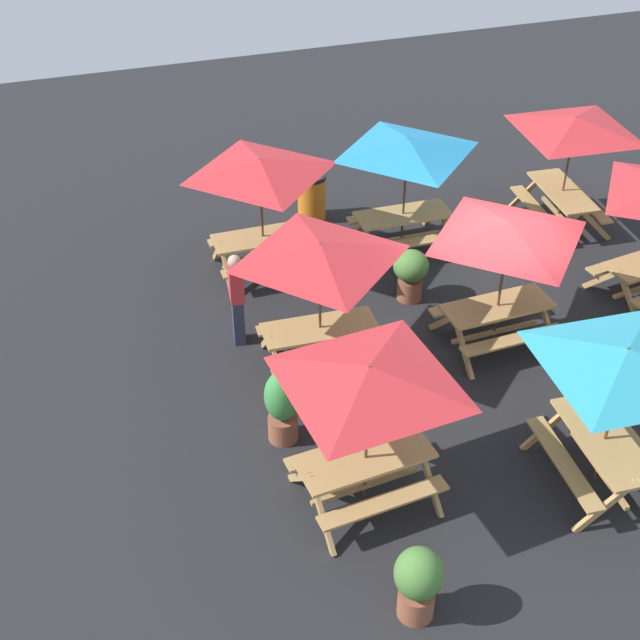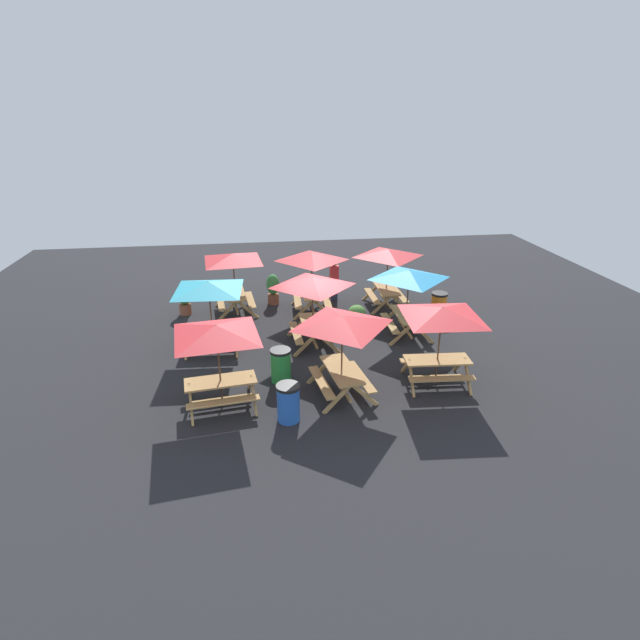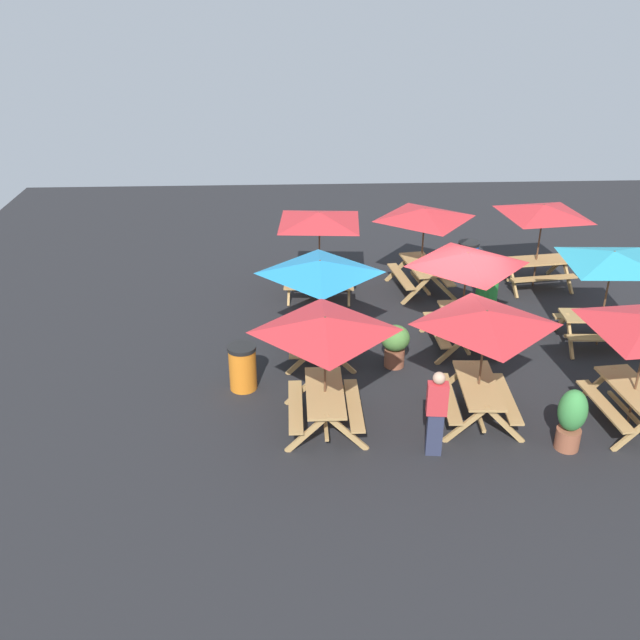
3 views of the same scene
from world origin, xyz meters
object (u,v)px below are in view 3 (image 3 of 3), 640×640
picnic_table_3 (325,333)px  trash_bin_green (487,286)px  trash_bin_orange (243,367)px  person_standing (436,411)px  picnic_table_0 (485,326)px  potted_plant_2 (395,343)px  picnic_table_7 (319,224)px  picnic_table_8 (424,220)px  picnic_table_1 (612,264)px  picnic_table_6 (543,216)px  picnic_table_4 (467,266)px  trash_bin_blue (468,258)px  picnic_table_2 (320,274)px  potted_plant_0 (571,418)px

picnic_table_3 → trash_bin_green: picnic_table_3 is taller
trash_bin_orange → person_standing: size_ratio=0.59×
picnic_table_0 → potted_plant_2: size_ratio=2.43×
potted_plant_2 → person_standing: bearing=-175.2°
picnic_table_7 → trash_bin_green: 4.60m
potted_plant_2 → picnic_table_8: bearing=-17.3°
picnic_table_1 → picnic_table_0: bearing=42.1°
picnic_table_6 → picnic_table_8: same height
picnic_table_1 → picnic_table_3: (-2.99, 6.46, 0.00)m
picnic_table_4 → trash_bin_blue: 4.63m
picnic_table_4 → picnic_table_7: 4.32m
trash_bin_green → picnic_table_8: bearing=58.7°
picnic_table_2 → picnic_table_7: size_ratio=0.83×
picnic_table_0 → picnic_table_3: 2.93m
trash_bin_blue → trash_bin_green: bearing=-178.4°
trash_bin_orange → person_standing: person_standing is taller
trash_bin_blue → picnic_table_0: bearing=168.4°
picnic_table_3 → potted_plant_2: 3.10m
picnic_table_2 → picnic_table_7: 3.34m
picnic_table_6 → potted_plant_0: (-7.32, 1.71, -1.35)m
picnic_table_1 → picnic_table_3: bearing=28.1°
potted_plant_2 → trash_bin_orange: bearing=103.6°
picnic_table_3 → picnic_table_8: 6.90m
picnic_table_4 → trash_bin_orange: picnic_table_4 is taller
picnic_table_0 → picnic_table_4: bearing=-3.7°
picnic_table_6 → person_standing: bearing=53.2°
picnic_table_3 → picnic_table_8: bearing=-24.8°
picnic_table_2 → picnic_table_1: bearing=-86.7°
picnic_table_2 → picnic_table_4: size_ratio=1.00×
picnic_table_6 → trash_bin_blue: bearing=-34.7°
picnic_table_0 → picnic_table_8: size_ratio=1.00×
trash_bin_orange → potted_plant_2: 3.33m
picnic_table_8 → person_standing: picnic_table_8 is taller
picnic_table_2 → person_standing: 4.26m
picnic_table_3 → potted_plant_2: picnic_table_3 is taller
picnic_table_8 → trash_bin_orange: (-4.82, 4.50, -1.49)m
trash_bin_orange → person_standing: 4.26m
trash_bin_blue → person_standing: bearing=163.1°
picnic_table_7 → picnic_table_2: bearing=91.9°
picnic_table_0 → picnic_table_7: (5.92, 2.76, 0.00)m
picnic_table_3 → person_standing: 2.39m
picnic_table_3 → picnic_table_6: 8.83m
picnic_table_1 → potted_plant_2: size_ratio=2.93×
trash_bin_green → trash_bin_blue: (1.97, 0.05, 0.00)m
trash_bin_blue → potted_plant_0: size_ratio=0.81×
potted_plant_2 → trash_bin_blue: bearing=-28.6°
picnic_table_3 → picnic_table_7: (6.06, -0.16, 0.00)m
picnic_table_0 → trash_bin_orange: (1.30, 4.53, -1.49)m
trash_bin_blue → trash_bin_orange: size_ratio=1.00×
picnic_table_4 → person_standing: size_ratio=1.40×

